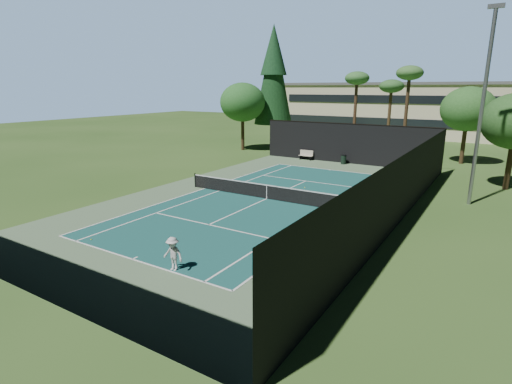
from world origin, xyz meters
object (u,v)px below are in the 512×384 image
Objects in this scene: player at (173,254)px; tennis_ball_c at (305,188)px; tennis_net at (267,191)px; tennis_ball_a at (91,240)px; tennis_ball_d at (216,181)px; tennis_ball_b at (251,190)px; trash_bin at (344,159)px; park_bench at (306,155)px.

player reaches higher than tennis_ball_c.
player is 19.04× the size of tennis_ball_c.
tennis_ball_a is at bearing -107.60° from tennis_net.
tennis_ball_d is at bearing 159.45° from tennis_net.
player is at bearing -70.86° from tennis_ball_b.
tennis_ball_d is (-8.43, 13.98, -0.70)m from player.
tennis_ball_a is 0.93× the size of tennis_ball_d.
tennis_ball_b is at bearing 106.01° from player.
tennis_ball_a is (-3.60, -11.36, -0.52)m from tennis_net.
tennis_ball_c is 7.28m from tennis_ball_d.
trash_bin is at bearing 91.86° from player.
trash_bin is (2.20, 13.88, 0.45)m from tennis_ball_b.
tennis_ball_c is 0.05× the size of park_bench.
tennis_net is 6.54m from tennis_ball_d.
tennis_ball_d reaches higher than tennis_ball_a.
tennis_ball_a is 0.05× the size of park_bench.
park_bench is at bearing 105.41° from tennis_net.
tennis_ball_b is at bearing -11.96° from tennis_ball_d.
trash_bin is at bearing 90.15° from tennis_net.
park_bench is (-5.24, 11.46, 0.51)m from tennis_ball_c.
tennis_ball_d reaches higher than tennis_ball_b.
tennis_ball_a is 12.90m from tennis_ball_b.
tennis_ball_d is 14.41m from trash_bin.
tennis_ball_c reaches higher than tennis_ball_d.
player is 1.56× the size of trash_bin.
tennis_net reaches higher than tennis_ball_b.
tennis_ball_a is 26.95m from trash_bin.
park_bench is at bearing 114.56° from tennis_ball_c.
tennis_ball_a is at bearing -79.61° from tennis_ball_d.
trash_bin is at bearing 94.92° from tennis_ball_c.
tennis_ball_c is at bearing -65.44° from park_bench.
tennis_net is at bearing -89.85° from trash_bin.
trash_bin is (4.28, -0.33, -0.07)m from park_bench.
tennis_ball_d is (-6.11, 2.29, -0.52)m from tennis_net.
tennis_ball_d is (-3.86, 0.82, 0.01)m from tennis_ball_b.
tennis_ball_c is 1.01× the size of tennis_ball_d.
tennis_ball_b is (1.36, 12.83, -0.00)m from tennis_ball_a.
tennis_ball_a is at bearing -96.05° from tennis_ball_b.
tennis_ball_b is 14.37m from park_bench.
trash_bin reaches higher than tennis_ball_a.
tennis_net is 8.60× the size of park_bench.
park_bench is at bearing 91.52° from tennis_ball_a.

